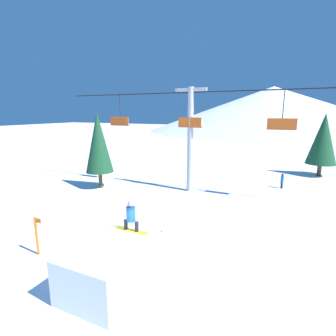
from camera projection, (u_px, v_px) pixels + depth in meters
name	position (u px, v px, depth m)	size (l,w,h in m)	color
ground_plane	(114.00, 269.00, 10.45)	(220.00, 220.00, 0.00)	white
mountain_ridge	(272.00, 109.00, 85.32)	(79.78, 79.78, 14.11)	silver
snow_ramp	(112.00, 265.00, 9.32)	(2.28, 3.47, 1.60)	white
snowboarder	(131.00, 216.00, 10.04)	(1.42, 0.34, 1.22)	yellow
chairlift	(190.00, 131.00, 19.78)	(22.32, 0.44, 7.92)	#B2B2B7
pine_tree_near	(98.00, 142.00, 20.77)	(2.18, 2.18, 6.16)	#4C3823
pine_tree_far	(323.00, 139.00, 24.85)	(2.72, 2.72, 6.05)	#4C3823
trail_marker	(37.00, 235.00, 11.31)	(0.41, 0.10, 1.73)	orange
distant_skier	(282.00, 180.00, 21.26)	(0.24, 0.24, 1.23)	black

